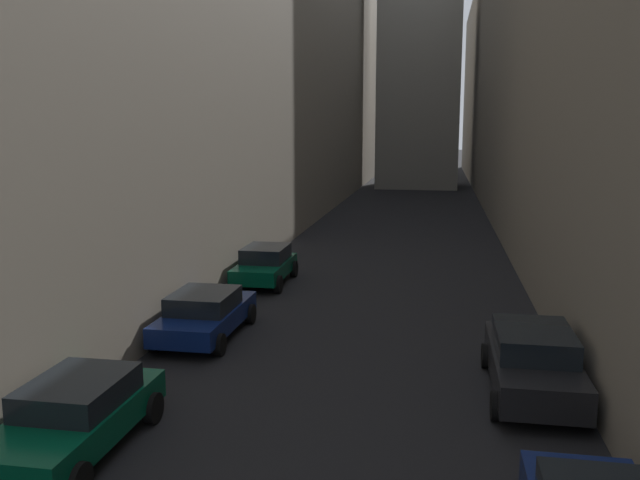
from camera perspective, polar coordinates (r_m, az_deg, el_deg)
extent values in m
plane|color=black|center=(46.42, 7.36, 2.14)|extent=(264.00, 264.00, 0.00)
cube|color=gray|center=(49.97, -4.98, 16.27)|extent=(10.24, 108.00, 23.58)
cube|color=gray|center=(49.24, 22.79, 14.00)|extent=(13.81, 108.00, 20.72)
cube|color=#05472D|center=(13.66, -20.27, -14.44)|extent=(1.76, 4.30, 0.59)
cube|color=black|center=(13.59, -20.05, -12.09)|extent=(1.62, 2.15, 0.50)
cylinder|color=black|center=(15.35, -20.31, -12.90)|extent=(0.22, 0.65, 0.65)
cylinder|color=black|center=(14.58, -14.14, -13.81)|extent=(0.22, 0.65, 0.65)
cube|color=navy|center=(19.74, -9.79, -6.56)|extent=(1.83, 4.41, 0.55)
cube|color=black|center=(19.50, -9.95, -5.14)|extent=(1.69, 2.09, 0.52)
cylinder|color=black|center=(21.48, -10.72, -6.01)|extent=(0.22, 0.62, 0.62)
cylinder|color=black|center=(20.91, -5.99, -6.33)|extent=(0.22, 0.62, 0.62)
cylinder|color=black|center=(18.83, -13.98, -8.40)|extent=(0.22, 0.62, 0.62)
cylinder|color=black|center=(18.18, -8.63, -8.87)|extent=(0.22, 0.62, 0.62)
cube|color=#05472D|center=(25.97, -4.76, -2.45)|extent=(1.73, 4.01, 0.55)
cube|color=black|center=(26.04, -4.67, -1.16)|extent=(1.60, 2.12, 0.56)
cylinder|color=black|center=(27.54, -5.77, -2.35)|extent=(0.22, 0.66, 0.66)
cylinder|color=black|center=(27.12, -2.24, -2.49)|extent=(0.22, 0.66, 0.66)
cylinder|color=black|center=(24.99, -7.48, -3.63)|extent=(0.22, 0.66, 0.66)
cylinder|color=black|center=(24.53, -3.60, -3.82)|extent=(0.22, 0.66, 0.66)
cube|color=black|center=(16.18, 17.75, -10.29)|extent=(1.82, 4.60, 0.70)
cube|color=black|center=(15.99, 17.86, -8.19)|extent=(1.68, 2.34, 0.54)
cylinder|color=black|center=(17.66, 14.06, -9.61)|extent=(0.22, 0.63, 0.63)
cylinder|color=black|center=(17.89, 19.97, -9.66)|extent=(0.22, 0.63, 0.63)
cylinder|color=black|center=(14.76, 14.87, -13.59)|extent=(0.22, 0.63, 0.63)
cylinder|color=black|center=(15.03, 22.01, -13.55)|extent=(0.22, 0.63, 0.63)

